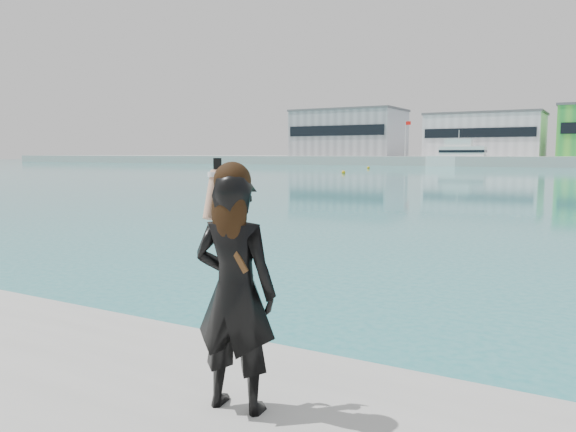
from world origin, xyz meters
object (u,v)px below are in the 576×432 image
buoy_far (368,169)px  woman (235,285)px  buoy_extra (343,174)px  motor_yacht (465,156)px

buoy_far → woman: (33.66, -86.73, 1.64)m
buoy_extra → woman: (27.51, -62.83, 1.64)m
motor_yacht → buoy_extra: 49.83m
motor_yacht → buoy_extra: (-4.14, -49.61, -2.03)m
motor_yacht → buoy_far: 27.77m
motor_yacht → woman: (23.37, -112.45, -0.39)m
buoy_extra → woman: bearing=-66.4°
motor_yacht → woman: bearing=-80.7°
motor_yacht → buoy_extra: bearing=-97.2°
buoy_far → buoy_extra: bearing=-75.6°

